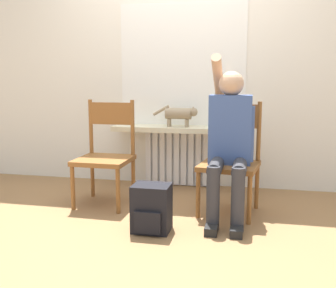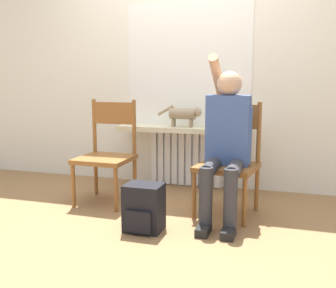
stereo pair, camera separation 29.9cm
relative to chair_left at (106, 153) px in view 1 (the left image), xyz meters
The scene contains 10 objects.
ground_plane 0.82m from the chair_left, 36.88° to the right, with size 12.00×12.00×0.00m, color olive.
wall_with_window 1.33m from the chair_left, 56.27° to the left, with size 7.00×0.06×2.70m.
radiator 0.94m from the chair_left, 53.58° to the left, with size 0.76×0.08×0.59m.
windowsill 0.85m from the chair_left, 49.02° to the left, with size 1.35×0.32×0.05m.
window_glass 1.25m from the chair_left, 55.10° to the left, with size 1.29×0.01×1.23m.
chair_left is the anchor object (origin of this frame).
chair_right 1.10m from the chair_left, ahead, with size 0.52×0.52×0.92m.
person 1.12m from the chair_left, ahead, with size 0.36×0.97×1.31m.
cat 0.87m from the chair_left, 46.56° to the left, with size 0.45×0.11×0.22m.
backpack 0.85m from the chair_left, 45.12° to the right, with size 0.27×0.25×0.35m.
Camera 1 is at (0.72, -2.83, 1.10)m, focal length 42.00 mm.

